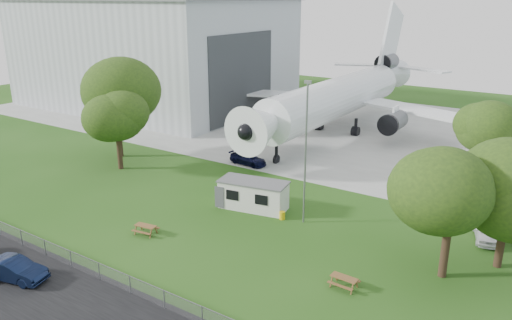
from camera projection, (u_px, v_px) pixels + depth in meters
The scene contains 18 objects.
ground at pixel (182, 225), 42.00m from camera, with size 160.00×160.00×0.00m, color #35601F.
asphalt_strip at pixel (46, 299), 31.70m from camera, with size 120.00×8.00×0.02m, color black.
concrete_apron at pixel (358, 130), 72.07m from camera, with size 120.00×46.00×0.03m, color #B7B7B2.
hangar at pixel (154, 50), 87.51m from camera, with size 43.00×31.00×18.55m.
airliner at pixel (341, 95), 69.79m from camera, with size 46.36×47.73×17.69m.
site_cabin at pixel (254, 195), 45.01m from camera, with size 6.94×3.79×2.62m.
picnic_west at pixel (146, 234), 40.48m from camera, with size 1.80×1.50×0.76m, color brown, non-canonical shape.
picnic_east at pixel (344, 287), 33.05m from camera, with size 1.80×1.50×0.76m, color brown, non-canonical shape.
fence at pixel (90, 275), 34.48m from camera, with size 58.00×0.04×1.30m, color gray.
lamp_mast at pixel (305, 155), 40.72m from camera, with size 0.16×0.16×12.00m, color slate.
tree_west_big at pixel (116, 96), 57.92m from camera, with size 9.49×9.49×12.13m.
tree_west_small at pixel (116, 116), 54.00m from camera, with size 6.68×6.68×9.37m.
tree_east_front at pixel (453, 191), 32.43m from camera, with size 6.70×6.70×9.67m.
tree_east_back at pixel (510, 189), 33.78m from camera, with size 7.27×7.27×9.59m.
tree_far_apron at pixel (483, 128), 54.90m from camera, with size 6.28×6.28×7.75m.
car_centre_sedan at pixel (14, 270), 33.71m from camera, with size 1.63×4.66×1.54m, color black.
car_ne_hatch at pixel (487, 231), 39.36m from camera, with size 1.77×4.41×1.50m, color silver.
car_apron_van at pixel (248, 159), 57.05m from camera, with size 1.84×4.53×1.32m, color black.
Camera 1 is at (26.29, -28.38, 18.33)m, focal length 35.00 mm.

